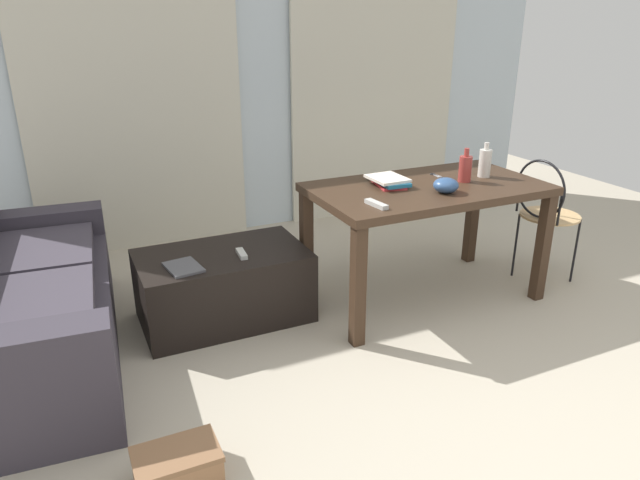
% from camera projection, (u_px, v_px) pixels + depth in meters
% --- Properties ---
extents(ground_plane, '(7.69, 7.69, 0.00)m').
position_uv_depth(ground_plane, '(382.00, 323.00, 3.48)').
color(ground_plane, '#B2A893').
extents(wall_back, '(5.34, 0.10, 2.62)m').
position_uv_depth(wall_back, '(261.00, 70.00, 4.69)').
color(wall_back, silver).
rests_on(wall_back, ground).
extents(curtains, '(3.65, 0.03, 2.31)m').
position_uv_depth(curtains, '(266.00, 91.00, 4.68)').
color(curtains, beige).
rests_on(curtains, ground).
extents(couch, '(0.95, 1.87, 0.70)m').
position_uv_depth(couch, '(23.00, 310.00, 3.03)').
color(couch, '#38333D').
rests_on(couch, ground).
extents(coffee_table, '(0.98, 0.58, 0.43)m').
position_uv_depth(coffee_table, '(224.00, 286.00, 3.48)').
color(coffee_table, black).
rests_on(coffee_table, ground).
extents(craft_table, '(1.43, 0.79, 0.76)m').
position_uv_depth(craft_table, '(427.00, 201.00, 3.59)').
color(craft_table, '#382619').
rests_on(craft_table, ground).
extents(wire_chair, '(0.39, 0.40, 0.87)m').
position_uv_depth(wire_chair, '(545.00, 207.00, 3.85)').
color(wire_chair, tan).
rests_on(wire_chair, ground).
extents(bottle_near, '(0.08, 0.08, 0.22)m').
position_uv_depth(bottle_near, '(485.00, 163.00, 3.70)').
color(bottle_near, beige).
rests_on(bottle_near, craft_table).
extents(bottle_far, '(0.08, 0.08, 0.21)m').
position_uv_depth(bottle_far, '(465.00, 168.00, 3.60)').
color(bottle_far, '#99332D').
rests_on(bottle_far, craft_table).
extents(bowl, '(0.15, 0.15, 0.09)m').
position_uv_depth(bowl, '(446.00, 185.00, 3.39)').
color(bowl, '#2D4C7A').
rests_on(bowl, craft_table).
extents(book_stack, '(0.21, 0.31, 0.05)m').
position_uv_depth(book_stack, '(388.00, 181.00, 3.54)').
color(book_stack, red).
rests_on(book_stack, craft_table).
extents(tv_remote_on_table, '(0.06, 0.17, 0.02)m').
position_uv_depth(tv_remote_on_table, '(376.00, 204.00, 3.15)').
color(tv_remote_on_table, '#B7B7B2').
rests_on(tv_remote_on_table, craft_table).
extents(scissors, '(0.04, 0.10, 0.00)m').
position_uv_depth(scissors, '(435.00, 175.00, 3.77)').
color(scissors, '#9EA0A5').
rests_on(scissors, craft_table).
extents(tv_remote_primary, '(0.05, 0.14, 0.02)m').
position_uv_depth(tv_remote_primary, '(242.00, 254.00, 3.36)').
color(tv_remote_primary, '#B7B7B2').
rests_on(tv_remote_primary, coffee_table).
extents(magazine, '(0.20, 0.25, 0.01)m').
position_uv_depth(magazine, '(183.00, 267.00, 3.19)').
color(magazine, '#4C4C51').
rests_on(magazine, coffee_table).
extents(shoebox, '(0.33, 0.22, 0.16)m').
position_uv_depth(shoebox, '(178.00, 468.00, 2.27)').
color(shoebox, '#996B47').
rests_on(shoebox, ground).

